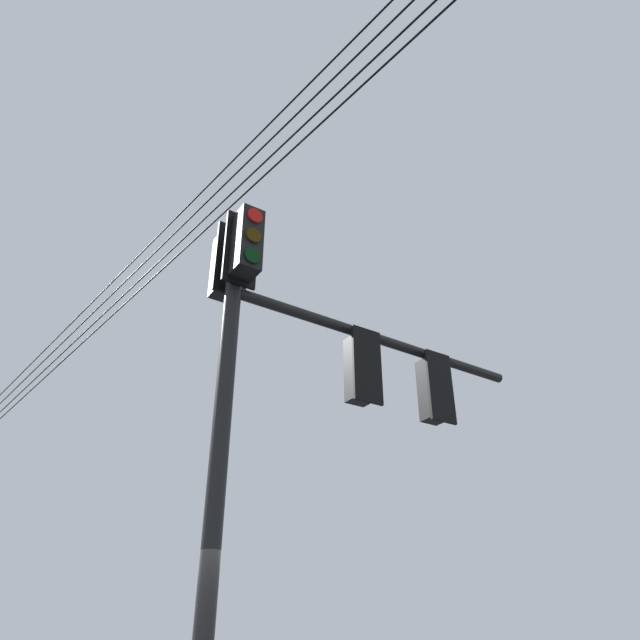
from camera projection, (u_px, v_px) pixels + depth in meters
name	position (u px, v px, depth m)	size (l,w,h in m)	color
signal_mast_assembly	(300.00, 368.00, 7.31)	(1.60, 4.76, 6.52)	black
overhead_wire_span	(199.00, 215.00, 8.95)	(23.90, 8.89, 1.05)	black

